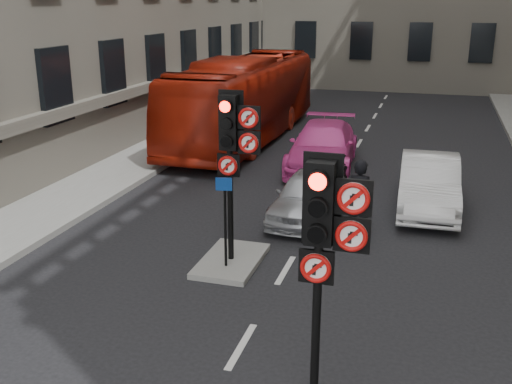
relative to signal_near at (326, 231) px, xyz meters
The scene contains 11 objects.
pavement_left 14.24m from the signal_near, 128.28° to the left, with size 3.00×50.00×0.16m, color gray.
centre_island 5.44m from the signal_near, 123.83° to the left, with size 1.20×2.00×0.12m, color gray.
signal_near is the anchor object (origin of this frame).
signal_far 4.77m from the signal_near, 123.02° to the left, with size 0.91×0.40×3.58m.
car_silver 7.67m from the signal_near, 103.25° to the left, with size 1.44×3.59×1.22m, color #B9BBC1.
car_white 9.14m from the signal_near, 81.97° to the left, with size 1.51×4.32×1.42m, color silver.
car_pink 12.42m from the signal_near, 100.40° to the left, with size 2.07×5.09×1.48m, color #E744A3.
bus_red 16.59m from the signal_near, 111.18° to the left, with size 2.74×11.72×3.26m, color maroon.
motorcycle 9.71m from the signal_near, 97.44° to the left, with size 0.52×1.83×1.10m, color black.
motorcyclist 6.62m from the signal_near, 92.73° to the left, with size 0.69×0.45×1.88m, color black.
info_sign 4.66m from the signal_near, 126.45° to the left, with size 0.33×0.13×1.92m.
Camera 1 is at (2.66, -6.10, 5.42)m, focal length 42.00 mm.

